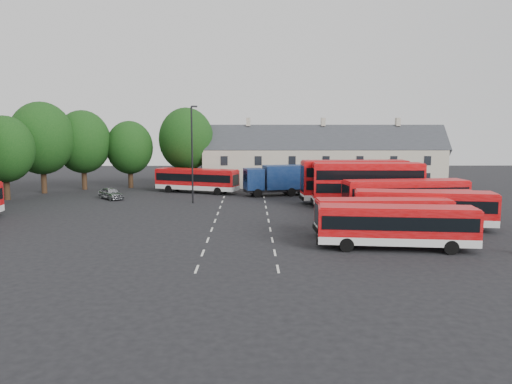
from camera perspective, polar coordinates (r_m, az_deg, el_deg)
ground at (r=44.73m, az=-4.89°, el=-3.78°), size 140.00×140.00×0.00m
lane_markings at (r=46.58m, az=-1.63°, el=-3.30°), size 5.15×33.80×0.01m
treeline at (r=67.59m, az=-21.58°, el=5.21°), size 29.92×32.59×12.01m
terrace_houses at (r=74.69m, az=7.61°, el=3.64°), size 35.70×7.13×10.06m
bus_row_a at (r=36.79m, az=15.75°, el=-3.49°), size 11.24×3.80×3.12m
bus_row_b at (r=41.04m, az=14.31°, el=-2.42°), size 10.72×2.70×3.02m
bus_row_c at (r=44.80m, az=18.63°, el=-1.57°), size 11.85×4.54×3.27m
bus_row_d at (r=47.90m, az=18.01°, el=-1.24°), size 10.41×2.54×2.93m
bus_row_e at (r=51.74m, az=16.70°, el=-0.20°), size 12.53×4.14×3.48m
bus_dd_south at (r=55.46m, az=12.60°, el=1.12°), size 11.90×3.00×4.86m
bus_dd_north at (r=58.01m, az=11.18°, el=1.47°), size 12.17×3.44×4.93m
bus_north at (r=66.70m, az=-6.79°, el=1.54°), size 11.42×6.43×3.18m
box_truck at (r=63.75m, az=2.74°, el=1.53°), size 9.16×4.62×3.84m
silver_car at (r=62.96m, az=-16.25°, el=-0.15°), size 4.04×4.27×1.43m
lamppost at (r=57.31m, az=-7.29°, el=4.60°), size 0.77×0.46×11.10m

